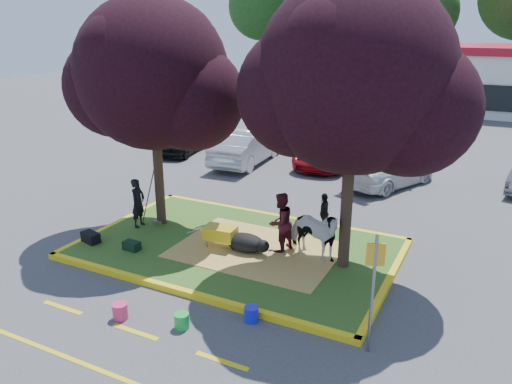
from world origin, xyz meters
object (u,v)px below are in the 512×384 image
at_px(calf, 245,243).
at_px(bucket_pink, 120,311).
at_px(bucket_green, 182,321).
at_px(cow, 313,234).
at_px(car_black, 183,141).
at_px(bucket_blue, 251,314).
at_px(car_silver, 247,146).
at_px(handler, 138,203).
at_px(wheelbarrow, 220,233).
at_px(sign_post, 373,282).

xyz_separation_m(calf, bucket_pink, (-0.95, -3.78, -0.22)).
bearing_deg(bucket_green, cow, 70.95).
distance_m(cow, car_black, 12.49).
bearing_deg(bucket_blue, car_silver, 118.24).
relative_size(calf, bucket_blue, 3.47).
xyz_separation_m(handler, bucket_green, (4.00, -3.59, -0.71)).
relative_size(handler, bucket_blue, 4.49).
height_order(cow, calf, cow).
distance_m(cow, calf, 1.82).
bearing_deg(bucket_blue, car_black, 130.10).
xyz_separation_m(cow, wheelbarrow, (-2.43, -0.46, -0.28)).
distance_m(calf, car_black, 11.50).
relative_size(bucket_blue, car_black, 0.09).
bearing_deg(handler, car_black, 21.00).
relative_size(cow, car_black, 0.46).
distance_m(calf, wheelbarrow, 0.73).
height_order(calf, handler, handler).
distance_m(calf, handler, 3.64).
distance_m(handler, sign_post, 8.02).
distance_m(handler, bucket_green, 5.42).
bearing_deg(calf, car_black, 134.34).
distance_m(handler, bucket_pink, 4.76).
bearing_deg(bucket_green, handler, 138.09).
height_order(bucket_green, bucket_pink, bucket_pink).
bearing_deg(handler, cow, -92.79).
bearing_deg(car_silver, sign_post, 123.53).
distance_m(wheelbarrow, bucket_green, 3.59).
bearing_deg(calf, bucket_green, -81.91).
bearing_deg(car_silver, car_black, -8.02).
height_order(wheelbarrow, sign_post, sign_post).
relative_size(calf, car_silver, 0.24).
bearing_deg(handler, bucket_pink, -151.29).
distance_m(cow, bucket_pink, 4.98).
xyz_separation_m(handler, wheelbarrow, (2.90, -0.20, -0.32)).
height_order(sign_post, bucket_pink, sign_post).
bearing_deg(car_black, sign_post, -53.19).
bearing_deg(wheelbarrow, car_silver, 108.97).
relative_size(sign_post, bucket_pink, 6.92).
distance_m(handler, bucket_blue, 5.86).
relative_size(handler, sign_post, 0.61).
bearing_deg(bucket_blue, wheelbarrow, 131.43).
height_order(cow, sign_post, sign_post).
relative_size(sign_post, car_silver, 0.51).
relative_size(bucket_green, car_black, 0.09).
height_order(cow, bucket_green, cow).
bearing_deg(bucket_pink, cow, 57.28).
distance_m(sign_post, car_silver, 13.54).
relative_size(bucket_pink, car_silver, 0.07).
height_order(wheelbarrow, car_silver, car_silver).
distance_m(sign_post, bucket_blue, 2.75).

